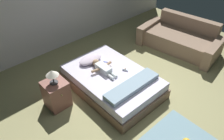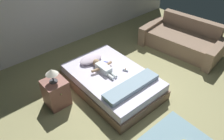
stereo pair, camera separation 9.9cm
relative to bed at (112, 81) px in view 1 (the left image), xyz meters
name	(u,v)px [view 1 (the left image)]	position (x,y,z in m)	size (l,w,h in m)	color
ground_plane	(144,104)	(0.16, -0.77, -0.19)	(8.00, 8.00, 0.00)	#969160
bed	(112,81)	(0.00, 0.00, 0.00)	(1.32, 1.99, 0.39)	brown
pillow	(90,59)	(-0.06, 0.63, 0.26)	(0.54, 0.30, 0.12)	silver
baby	(102,68)	(-0.06, 0.23, 0.26)	(0.51, 0.67, 0.15)	white
toothbrush	(106,62)	(0.17, 0.39, 0.21)	(0.08, 0.12, 0.02)	blue
couch	(181,39)	(2.46, -0.01, 0.07)	(1.35, 2.14, 0.76)	#8C715B
nightstand	(56,94)	(-1.09, 0.36, 0.09)	(0.41, 0.44, 0.56)	#8B564B
lamp	(52,74)	(-1.09, 0.36, 0.58)	(0.23, 0.23, 0.28)	#333338
blanket	(132,86)	(0.00, -0.56, 0.25)	(1.19, 0.30, 0.09)	#87A1B3
baby_bottle	(125,70)	(0.28, -0.10, 0.22)	(0.09, 0.12, 0.07)	white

